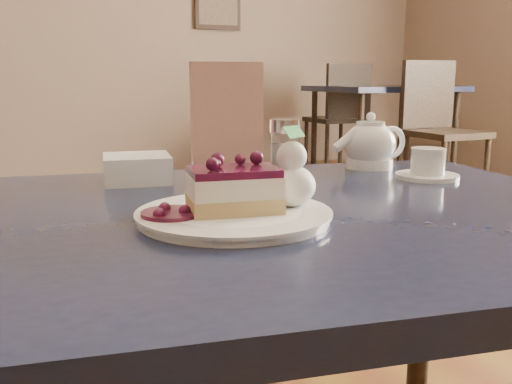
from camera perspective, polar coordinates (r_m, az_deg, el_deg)
name	(u,v)px	position (r m, az deg, el deg)	size (l,w,h in m)	color
main_table	(227,264)	(0.79, -2.93, -7.21)	(1.23, 0.92, 0.70)	black
dessert_plate	(234,216)	(0.73, -2.22, -2.40)	(0.24, 0.24, 0.01)	white
cheesecake_slice	(234,190)	(0.72, -2.24, 0.21)	(0.12, 0.10, 0.06)	tan
whipped_cream	(291,186)	(0.75, 3.56, 0.64)	(0.06, 0.06, 0.06)	white
berry_sauce	(171,214)	(0.71, -8.46, -2.15)	(0.08, 0.08, 0.01)	#42112A
tea_set	(381,150)	(1.14, 12.37, 4.17)	(0.18, 0.25, 0.10)	white
menu_card	(227,119)	(1.06, -2.92, 7.28)	(0.13, 0.03, 0.21)	beige
sugar_shaker	(285,147)	(1.06, 2.90, 4.55)	(0.06, 0.06, 0.10)	white
napkin_stack	(137,168)	(1.01, -11.81, 2.32)	(0.11, 0.11, 0.05)	white
bg_table_far_right	(381,175)	(4.92, 12.36, 1.71)	(1.08, 1.97, 1.31)	black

